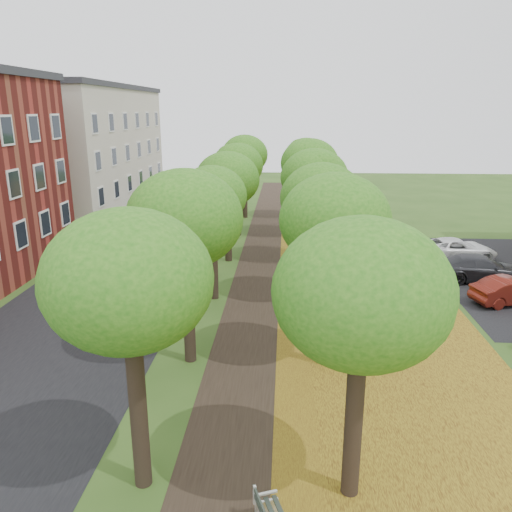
# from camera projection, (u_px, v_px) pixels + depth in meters

# --- Properties ---
(ground) EXTENTS (120.00, 120.00, 0.00)m
(ground) POSITION_uv_depth(u_px,v_px,m) (237.00, 487.00, 11.62)
(ground) COLOR #2D4C19
(ground) RESTS_ON ground
(street_asphalt) EXTENTS (8.00, 70.00, 0.01)m
(street_asphalt) POSITION_uv_depth(u_px,v_px,m) (123.00, 275.00, 26.40)
(street_asphalt) COLOR black
(street_asphalt) RESTS_ON ground
(footpath) EXTENTS (3.20, 70.00, 0.01)m
(footpath) POSITION_uv_depth(u_px,v_px,m) (264.00, 278.00, 25.98)
(footpath) COLOR black
(footpath) RESTS_ON ground
(leaf_verge) EXTENTS (7.50, 70.00, 0.01)m
(leaf_verge) POSITION_uv_depth(u_px,v_px,m) (361.00, 280.00, 25.70)
(leaf_verge) COLOR #AE9220
(leaf_verge) RESTS_ON ground
(tree_row_west) EXTENTS (3.45, 33.45, 6.35)m
(tree_row_west) POSITION_uv_depth(u_px,v_px,m) (220.00, 185.00, 24.74)
(tree_row_west) COLOR black
(tree_row_west) RESTS_ON ground
(tree_row_east) EXTENTS (3.45, 33.45, 6.35)m
(tree_row_east) POSITION_uv_depth(u_px,v_px,m) (318.00, 186.00, 24.47)
(tree_row_east) COLOR black
(tree_row_east) RESTS_ON ground
(building_cream) EXTENTS (10.30, 20.30, 10.40)m
(building_cream) POSITION_uv_depth(u_px,v_px,m) (75.00, 148.00, 42.69)
(building_cream) COLOR beige
(building_cream) RESTS_ON ground
(car_red) EXTENTS (3.90, 2.28, 1.22)m
(car_red) POSITION_uv_depth(u_px,v_px,m) (512.00, 291.00, 22.42)
(car_red) COLOR maroon
(car_red) RESTS_ON ground
(car_grey) EXTENTS (4.57, 1.88, 1.32)m
(car_grey) POSITION_uv_depth(u_px,v_px,m) (480.00, 268.00, 25.37)
(car_grey) COLOR #2D2D31
(car_grey) RESTS_ON ground
(car_white) EXTENTS (4.76, 2.62, 1.26)m
(car_white) POSITION_uv_depth(u_px,v_px,m) (456.00, 249.00, 28.98)
(car_white) COLOR white
(car_white) RESTS_ON ground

